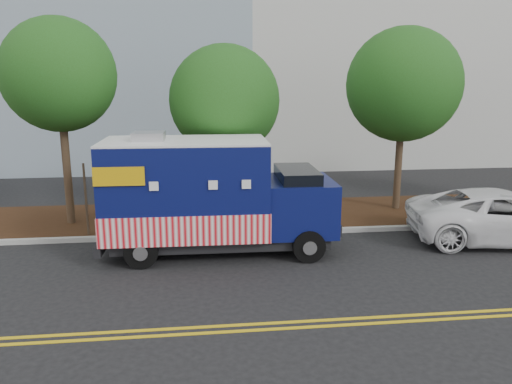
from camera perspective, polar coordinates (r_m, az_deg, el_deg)
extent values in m
plane|color=black|center=(14.58, -3.01, -6.78)|extent=(120.00, 120.00, 0.00)
cube|color=#9E9E99|center=(15.88, -3.35, -4.83)|extent=(120.00, 0.18, 0.15)
cube|color=black|center=(17.89, -3.75, -2.79)|extent=(120.00, 4.00, 0.15)
cube|color=gold|center=(10.50, -1.36, -14.93)|extent=(120.00, 0.10, 0.01)
cube|color=gold|center=(10.29, -1.23, -15.57)|extent=(120.00, 0.10, 0.01)
cylinder|color=#38281C|center=(17.55, -20.81, 2.70)|extent=(0.26, 0.26, 4.10)
sphere|color=#225217|center=(17.31, -21.61, 12.35)|extent=(3.60, 3.60, 3.60)
cylinder|color=#38281C|center=(17.08, -3.48, 1.85)|extent=(0.26, 0.26, 3.28)
sphere|color=#225217|center=(16.78, -3.60, 10.43)|extent=(3.65, 3.65, 3.65)
cylinder|color=#38281C|center=(19.10, 15.97, 3.14)|extent=(0.26, 0.26, 3.66)
sphere|color=#225217|center=(18.85, 16.51, 11.68)|extent=(4.05, 4.05, 4.05)
cube|color=#473828|center=(16.14, -18.84, -1.08)|extent=(0.06, 0.06, 2.40)
cube|color=black|center=(14.47, -4.02, -5.08)|extent=(6.01, 2.14, 0.30)
cube|color=#0A114A|center=(14.09, -8.01, 0.54)|extent=(4.53, 2.54, 2.56)
cube|color=red|center=(14.31, -7.90, -3.01)|extent=(4.57, 2.60, 0.80)
cube|color=white|center=(13.87, -8.18, 5.80)|extent=(4.53, 2.54, 0.06)
cube|color=#B7B7BA|center=(13.93, -12.17, 6.24)|extent=(0.87, 0.87, 0.23)
cube|color=#0A114A|center=(14.45, 4.85, -1.46)|extent=(1.96, 2.33, 1.49)
cube|color=black|center=(14.28, 4.69, 1.31)|extent=(1.11, 2.10, 0.69)
cube|color=black|center=(14.79, 8.56, -3.24)|extent=(0.13, 2.14, 0.32)
cube|color=black|center=(14.74, -16.81, -5.14)|extent=(0.24, 2.40, 0.30)
cube|color=#B7B7BA|center=(14.36, -17.07, 0.54)|extent=(0.08, 1.92, 2.03)
cube|color=#B7B7BA|center=(15.31, -6.64, 1.78)|extent=(1.92, 0.08, 1.17)
cube|color=#DAA40B|center=(12.91, -15.43, 1.72)|extent=(1.28, 0.05, 0.48)
cube|color=#DAA40B|center=(15.38, -13.88, 3.55)|extent=(1.28, 0.05, 0.48)
cylinder|color=black|center=(13.70, 6.04, -6.17)|extent=(0.90, 0.32, 0.90)
cylinder|color=black|center=(15.73, 4.46, -3.60)|extent=(0.90, 0.32, 0.90)
cylinder|color=black|center=(13.55, -12.99, -6.65)|extent=(0.90, 0.32, 0.90)
cylinder|color=black|center=(15.61, -12.01, -3.99)|extent=(0.90, 0.32, 0.90)
imported|color=white|center=(16.97, 26.61, -2.52)|extent=(6.08, 3.57, 1.59)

